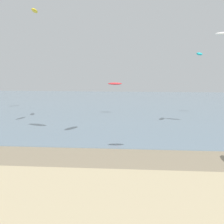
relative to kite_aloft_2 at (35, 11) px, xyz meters
name	(u,v)px	position (x,y,z in m)	size (l,w,h in m)	color
wet_sand_strip	(101,157)	(10.11, -10.80, -16.64)	(120.00, 6.39, 0.01)	#84755B
sea	(120,106)	(10.11, 27.39, -16.59)	(160.00, 70.00, 0.10)	slate
kite_aloft_2	(35,11)	(0.00, 0.00, 0.00)	(2.51, 0.80, 0.40)	yellow
kite_aloft_4	(199,54)	(22.33, 1.90, -5.69)	(2.45, 0.78, 0.39)	#19B2B7
kite_aloft_10	(115,84)	(9.92, 12.49, -10.51)	(2.52, 0.81, 0.40)	red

